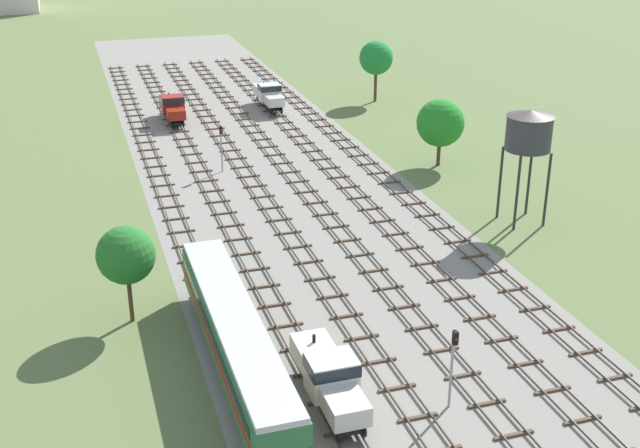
# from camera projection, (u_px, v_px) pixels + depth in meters

# --- Properties ---
(ground_plane) EXTENTS (480.00, 480.00, 0.00)m
(ground_plane) POSITION_uv_depth(u_px,v_px,m) (283.00, 193.00, 77.81)
(ground_plane) COLOR #5B6B3D
(ballast_bed) EXTENTS (25.60, 176.00, 0.01)m
(ballast_bed) POSITION_uv_depth(u_px,v_px,m) (283.00, 193.00, 77.80)
(ballast_bed) COLOR gray
(ballast_bed) RESTS_ON ground
(track_far_left) EXTENTS (2.40, 126.00, 0.29)m
(track_far_left) POSITION_uv_depth(u_px,v_px,m) (169.00, 201.00, 75.62)
(track_far_left) COLOR #47382D
(track_far_left) RESTS_ON ground
(track_left) EXTENTS (2.40, 126.00, 0.29)m
(track_left) POSITION_uv_depth(u_px,v_px,m) (215.00, 196.00, 76.82)
(track_left) COLOR #47382D
(track_left) RESTS_ON ground
(track_centre_left) EXTENTS (2.40, 126.00, 0.29)m
(track_centre_left) POSITION_uv_depth(u_px,v_px,m) (259.00, 191.00, 78.03)
(track_centre_left) COLOR #47382D
(track_centre_left) RESTS_ON ground
(track_centre) EXTENTS (2.40, 126.00, 0.29)m
(track_centre) POSITION_uv_depth(u_px,v_px,m) (302.00, 186.00, 79.23)
(track_centre) COLOR #47382D
(track_centre) RESTS_ON ground
(track_centre_right) EXTENTS (2.40, 126.00, 0.29)m
(track_centre_right) POSITION_uv_depth(u_px,v_px,m) (343.00, 181.00, 80.44)
(track_centre_right) COLOR #47382D
(track_centre_right) RESTS_ON ground
(track_right) EXTENTS (2.40, 126.00, 0.29)m
(track_right) POSITION_uv_depth(u_px,v_px,m) (384.00, 177.00, 81.64)
(track_right) COLOR #47382D
(track_right) RESTS_ON ground
(shunter_loco_left_nearest) EXTENTS (2.74, 8.46, 3.10)m
(shunter_loco_left_nearest) POSITION_uv_depth(u_px,v_px,m) (329.00, 375.00, 45.58)
(shunter_loco_left_nearest) COLOR beige
(shunter_loco_left_nearest) RESTS_ON ground
(passenger_coach_far_left_near) EXTENTS (2.96, 22.00, 3.80)m
(passenger_coach_far_left_near) POSITION_uv_depth(u_px,v_px,m) (236.00, 336.00, 48.37)
(passenger_coach_far_left_near) COLOR #286638
(passenger_coach_far_left_near) RESTS_ON ground
(shunter_loco_left_mid) EXTENTS (2.74, 8.46, 3.10)m
(shunter_loco_left_mid) POSITION_uv_depth(u_px,v_px,m) (172.00, 106.00, 100.11)
(shunter_loco_left_mid) COLOR maroon
(shunter_loco_left_mid) RESTS_ON ground
(shunter_loco_centre_right_midfar) EXTENTS (2.74, 8.46, 3.10)m
(shunter_loco_centre_right_midfar) POSITION_uv_depth(u_px,v_px,m) (269.00, 94.00, 105.87)
(shunter_loco_centre_right_midfar) COLOR beige
(shunter_loco_centre_right_midfar) RESTS_ON ground
(water_tower) EXTENTS (4.07, 4.07, 10.06)m
(water_tower) POSITION_uv_depth(u_px,v_px,m) (529.00, 132.00, 68.17)
(water_tower) COLOR #2D2826
(water_tower) RESTS_ON ground
(signal_post_nearest) EXTENTS (0.28, 0.47, 4.97)m
(signal_post_nearest) POSITION_uv_depth(u_px,v_px,m) (221.00, 142.00, 82.36)
(signal_post_nearest) COLOR gray
(signal_post_nearest) RESTS_ON ground
(signal_post_near) EXTENTS (0.28, 0.47, 5.12)m
(signal_post_near) POSITION_uv_depth(u_px,v_px,m) (453.00, 358.00, 44.90)
(signal_post_near) COLOR gray
(signal_post_near) RESTS_ON ground
(lineside_tree_0) EXTENTS (4.53, 4.53, 8.20)m
(lineside_tree_0) POSITION_uv_depth(u_px,v_px,m) (376.00, 58.00, 108.01)
(lineside_tree_0) COLOR #4C331E
(lineside_tree_0) RESTS_ON ground
(lineside_tree_1) EXTENTS (3.92, 3.92, 6.92)m
(lineside_tree_1) POSITION_uv_depth(u_px,v_px,m) (126.00, 255.00, 53.31)
(lineside_tree_1) COLOR #4C331E
(lineside_tree_1) RESTS_ON ground
(lineside_tree_2) EXTENTS (4.99, 4.99, 7.11)m
(lineside_tree_2) POSITION_uv_depth(u_px,v_px,m) (440.00, 123.00, 83.71)
(lineside_tree_2) COLOR #4C331E
(lineside_tree_2) RESTS_ON ground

